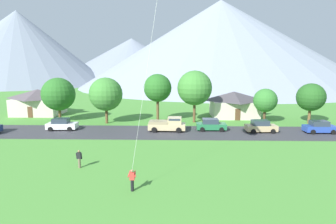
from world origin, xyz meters
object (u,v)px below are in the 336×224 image
at_px(tree_near_left, 311,97).
at_px(tree_right_of_center, 265,100).
at_px(house_leftmost, 234,104).
at_px(watcher_person, 79,159).
at_px(tree_near_right, 106,94).
at_px(house_left_center, 38,102).
at_px(parked_car_green_west_end, 211,125).
at_px(parked_car_tan_mid_west, 261,126).
at_px(tree_far_right, 58,94).
at_px(parked_car_blue_east_end, 320,127).
at_px(tree_left_of_center, 158,88).
at_px(parked_car_white_mid_east, 62,124).
at_px(tree_center, 195,88).
at_px(pickup_truck_sand_west_side, 168,124).

bearing_deg(tree_near_left, tree_right_of_center, 179.36).
distance_m(house_leftmost, watcher_person, 32.61).
distance_m(tree_right_of_center, tree_near_right, 25.67).
relative_size(house_left_center, parked_car_green_west_end, 2.14).
xyz_separation_m(parked_car_tan_mid_west, watcher_person, (-20.66, -13.93, 0.01)).
relative_size(house_leftmost, tree_far_right, 1.17).
xyz_separation_m(tree_near_left, parked_car_tan_mid_west, (-9.74, -6.44, -3.40)).
height_order(house_leftmost, parked_car_blue_east_end, house_leftmost).
height_order(tree_left_of_center, tree_near_right, tree_left_of_center).
bearing_deg(parked_car_tan_mid_west, tree_right_of_center, 68.49).
bearing_deg(tree_left_of_center, parked_car_white_mid_east, -154.06).
distance_m(tree_center, pickup_truck_sand_west_side, 9.08).
height_order(tree_center, tree_far_right, tree_center).
bearing_deg(tree_near_left, parked_car_blue_east_end, -104.70).
height_order(tree_near_right, tree_far_right, tree_near_right).
distance_m(tree_center, tree_right_of_center, 11.54).
height_order(tree_center, parked_car_white_mid_east, tree_center).
distance_m(tree_near_right, parked_car_white_mid_east, 8.27).
bearing_deg(tree_left_of_center, tree_near_left, -1.69).
distance_m(parked_car_tan_mid_west, watcher_person, 24.92).
xyz_separation_m(parked_car_green_west_end, parked_car_blue_east_end, (14.81, -1.11, 0.00)).
bearing_deg(parked_car_blue_east_end, tree_near_right, 169.26).
distance_m(tree_far_right, parked_car_tan_mid_west, 32.39).
distance_m(tree_center, tree_near_right, 14.34).
xyz_separation_m(house_left_center, tree_far_right, (6.68, -6.21, 2.05)).
distance_m(tree_near_left, tree_center, 18.60).
bearing_deg(tree_center, tree_near_right, -175.29).
distance_m(tree_right_of_center, tree_far_right, 33.96).
height_order(house_left_center, parked_car_green_west_end, house_left_center).
relative_size(tree_far_right, parked_car_blue_east_end, 1.74).
bearing_deg(tree_center, tree_near_left, -1.28).
relative_size(house_leftmost, house_left_center, 0.95).
xyz_separation_m(tree_left_of_center, parked_car_blue_east_end, (22.85, -7.38, -4.76)).
bearing_deg(pickup_truck_sand_west_side, tree_center, 57.78).
distance_m(house_left_center, tree_center, 30.13).
xyz_separation_m(parked_car_tan_mid_west, parked_car_blue_east_end, (7.99, -0.22, 0.00)).
bearing_deg(parked_car_white_mid_east, watcher_person, -62.20).
distance_m(house_left_center, tree_far_right, 9.34).
xyz_separation_m(tree_left_of_center, parked_car_green_west_end, (8.04, -6.27, -4.76)).
xyz_separation_m(parked_car_tan_mid_west, pickup_truck_sand_west_side, (-12.97, 0.24, 0.19)).
relative_size(parked_car_blue_east_end, pickup_truck_sand_west_side, 0.80).
bearing_deg(tree_right_of_center, tree_near_right, -178.12).
relative_size(tree_left_of_center, parked_car_green_west_end, 1.89).
height_order(tree_right_of_center, parked_car_tan_mid_west, tree_right_of_center).
bearing_deg(parked_car_tan_mid_west, tree_near_right, 166.17).
distance_m(tree_near_left, tree_far_right, 41.12).
bearing_deg(tree_left_of_center, pickup_truck_sand_west_side, -74.79).
height_order(house_left_center, parked_car_tan_mid_west, house_left_center).
bearing_deg(parked_car_white_mid_east, tree_center, 17.74).
bearing_deg(pickup_truck_sand_west_side, tree_far_right, 159.44).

